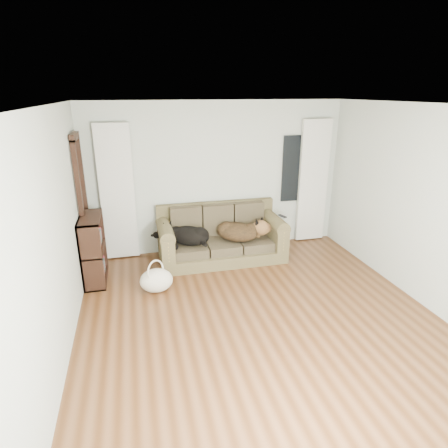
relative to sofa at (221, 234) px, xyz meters
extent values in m
plane|color=#4B2A12|center=(0.05, -1.97, -0.45)|extent=(5.00, 5.00, 0.00)
plane|color=white|center=(0.05, -1.97, 2.15)|extent=(5.00, 5.00, 0.00)
cube|color=beige|center=(0.05, 0.53, 0.85)|extent=(4.50, 0.04, 2.60)
cube|color=beige|center=(-2.20, -1.97, 0.85)|extent=(0.04, 5.00, 2.60)
cube|color=beige|center=(2.30, -1.97, 0.85)|extent=(0.04, 5.00, 2.60)
cube|color=silver|center=(-1.65, 0.45, 0.70)|extent=(0.55, 0.08, 2.25)
cube|color=silver|center=(1.85, 0.45, 0.70)|extent=(0.55, 0.08, 2.25)
cube|color=black|center=(1.50, 0.50, 0.95)|extent=(0.50, 0.03, 1.20)
cube|color=black|center=(-2.15, 0.07, 0.60)|extent=(0.07, 0.60, 2.10)
cube|color=#43401F|center=(0.00, 0.00, 0.00)|extent=(2.09, 0.90, 0.85)
ellipsoid|color=black|center=(-0.60, -0.03, 0.03)|extent=(0.85, 0.80, 0.30)
ellipsoid|color=black|center=(0.30, -0.09, 0.04)|extent=(0.90, 0.85, 0.32)
cube|color=black|center=(1.04, -0.13, 0.28)|extent=(0.10, 0.19, 0.02)
ellipsoid|color=silver|center=(-1.17, -0.87, -0.29)|extent=(0.58, 0.52, 0.34)
cube|color=black|center=(-2.04, -0.28, 0.05)|extent=(0.32, 0.82, 1.01)
camera|label=1|loc=(-1.37, -5.74, 2.29)|focal=30.00mm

